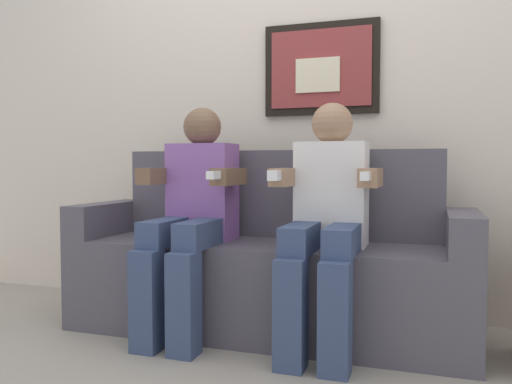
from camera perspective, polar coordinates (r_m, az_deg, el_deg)
ground_plane at (r=2.40m, az=-1.19°, el=-17.08°), size 5.65×5.65×0.00m
back_wall_assembly at (r=3.03m, az=3.89°, el=12.02°), size 4.34×0.10×2.60m
couch at (r=2.62m, az=1.24°, el=-8.32°), size 1.94×0.58×0.90m
person_on_left at (r=2.54m, az=-6.94°, el=-2.00°), size 0.46×0.56×1.11m
person_on_right at (r=2.34m, az=7.70°, el=-2.43°), size 0.46×0.56×1.11m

